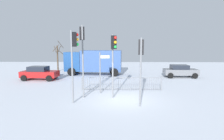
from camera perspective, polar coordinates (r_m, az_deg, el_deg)
ground_plane at (r=12.41m, az=3.50°, el=-9.40°), size 60.00×60.00×0.00m
traffic_light_foreground_right at (r=10.83m, az=9.14°, el=4.27°), size 0.35×0.57×4.11m
traffic_light_rear_right at (r=12.69m, az=-9.38°, el=7.71°), size 0.37×0.55×5.03m
traffic_light_rear_left at (r=12.23m, az=0.51°, el=5.79°), size 0.40×0.53×4.42m
traffic_light_mid_left at (r=11.55m, az=-12.04°, el=6.10°), size 0.47×0.46×4.58m
direction_sign_post at (r=13.76m, az=-3.56°, el=-0.19°), size 0.76×0.28×3.16m
pedestrian_guard_railing at (r=14.85m, az=3.08°, el=-4.38°), size 6.60×0.11×1.07m
car_grey_mid at (r=22.57m, az=20.76°, el=-0.24°), size 3.87×2.05×1.47m
car_red_near at (r=21.00m, az=-21.94°, el=-0.83°), size 3.88×2.08×1.47m
delivery_truck at (r=23.10m, az=-5.64°, el=2.80°), size 7.18×3.08×3.10m
bare_tree_left at (r=27.77m, az=-16.77°, el=4.11°), size 1.83×1.83×4.43m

